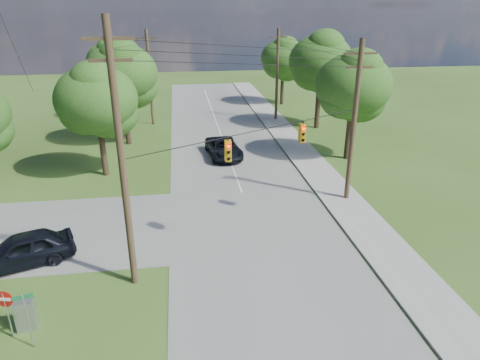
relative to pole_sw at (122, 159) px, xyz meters
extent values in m
plane|color=#35501A|center=(4.60, -0.40, -6.23)|extent=(140.00, 140.00, 0.00)
cube|color=gray|center=(6.60, 4.60, -6.21)|extent=(10.00, 100.00, 0.03)
cube|color=#A8A49D|center=(13.30, 4.60, -6.17)|extent=(2.60, 100.00, 0.12)
cylinder|color=#4F3C28|center=(0.00, 0.00, -0.23)|extent=(0.32, 0.32, 12.00)
cube|color=#4F3C28|center=(0.00, 0.00, 4.87)|extent=(2.00, 0.12, 0.14)
cube|color=#4F3C28|center=(0.00, 0.00, 4.07)|extent=(1.70, 0.12, 0.14)
cylinder|color=#4F3C28|center=(13.50, 7.60, -0.98)|extent=(0.32, 0.32, 10.50)
cube|color=#4F3C28|center=(13.50, 7.60, 3.37)|extent=(2.00, 0.12, 0.14)
cube|color=#4F3C28|center=(13.50, 7.60, 2.57)|extent=(1.70, 0.12, 0.14)
cylinder|color=#4F3C28|center=(13.50, 29.60, -1.23)|extent=(0.32, 0.32, 10.00)
cube|color=#4F3C28|center=(13.50, 29.60, 2.87)|extent=(2.00, 0.12, 0.14)
cylinder|color=#4F3C28|center=(-0.40, 29.60, -1.23)|extent=(0.32, 0.32, 10.00)
cube|color=#4F3C28|center=(-0.40, 29.60, 2.87)|extent=(2.00, 0.12, 0.14)
cylinder|color=black|center=(6.75, 3.80, 4.12)|extent=(13.52, 7.63, 1.53)
cylinder|color=black|center=(6.75, 3.80, 3.72)|extent=(13.52, 7.63, 1.53)
cylinder|color=black|center=(6.75, 3.80, 3.32)|extent=(13.52, 7.63, 1.53)
cylinder|color=black|center=(13.50, 18.60, 3.12)|extent=(0.03, 22.00, 0.53)
cylinder|color=black|center=(-0.20, 14.80, 3.87)|extent=(0.43, 29.60, 2.03)
cylinder|color=black|center=(13.50, 18.60, 2.72)|extent=(0.03, 22.00, 0.53)
cylinder|color=black|center=(-0.20, 14.80, 3.47)|extent=(0.43, 29.60, 2.03)
cylinder|color=black|center=(6.75, 3.80, -0.03)|extent=(13.52, 7.63, 0.04)
cube|color=#D99B0C|center=(4.86, 2.62, -0.75)|extent=(0.32, 0.22, 1.05)
sphere|color=#FF0C05|center=(4.86, 2.48, -0.40)|extent=(0.17, 0.17, 0.17)
cube|color=#D99B0C|center=(4.86, 2.86, -0.75)|extent=(0.32, 0.22, 1.05)
sphere|color=#FF0C05|center=(4.86, 3.00, -0.40)|extent=(0.17, 0.17, 0.17)
cube|color=#D99B0C|center=(9.45, 5.20, -0.75)|extent=(0.32, 0.22, 1.05)
sphere|color=#FF0C05|center=(9.45, 5.06, -0.40)|extent=(0.17, 0.17, 0.17)
cube|color=#D99B0C|center=(9.45, 5.44, -0.75)|extent=(0.32, 0.22, 1.05)
sphere|color=#FF0C05|center=(9.45, 5.58, -0.40)|extent=(0.17, 0.17, 0.17)
cylinder|color=#3F2B1F|center=(-3.40, 14.60, -4.65)|extent=(0.45, 0.45, 3.15)
ellipsoid|color=#254F17|center=(-3.40, 14.60, -0.29)|extent=(6.00, 6.00, 4.92)
cylinder|color=#3F2B1F|center=(-2.40, 22.60, -4.48)|extent=(0.50, 0.50, 3.50)
ellipsoid|color=#254F17|center=(-2.40, 22.60, 0.37)|extent=(6.40, 6.40, 5.25)
cylinder|color=#3F2B1F|center=(-4.40, 32.60, -4.57)|extent=(0.48, 0.47, 3.32)
ellipsoid|color=#254F17|center=(-4.40, 32.60, 0.04)|extent=(6.00, 6.00, 4.92)
cylinder|color=#3F2B1F|center=(16.60, 15.60, -4.57)|extent=(0.48, 0.48, 3.32)
ellipsoid|color=#254F17|center=(16.60, 15.60, 0.04)|extent=(6.20, 6.20, 5.08)
cylinder|color=#3F2B1F|center=(17.10, 25.60, -4.39)|extent=(0.52, 0.52, 3.67)
ellipsoid|color=#254F17|center=(17.10, 25.60, 0.70)|extent=(6.60, 6.60, 5.41)
cylinder|color=#3F2B1F|center=(16.10, 37.60, -4.65)|extent=(0.45, 0.45, 3.15)
ellipsoid|color=#254F17|center=(16.10, 37.60, -0.29)|extent=(5.80, 5.80, 4.76)
imported|color=black|center=(-5.68, 2.30, -5.35)|extent=(5.36, 3.64, 1.70)
imported|color=black|center=(6.18, 17.49, -5.42)|extent=(3.11, 5.80, 1.55)
cube|color=#939699|center=(-4.08, -2.60, -5.55)|extent=(0.81, 0.63, 1.36)
cylinder|color=#939699|center=(-4.54, -3.01, -5.18)|extent=(0.06, 0.06, 2.10)
cylinder|color=#B4110C|center=(-4.54, -3.01, -4.42)|extent=(0.72, 0.16, 0.72)
cube|color=white|center=(-4.54, -3.04, -4.42)|extent=(0.52, 0.12, 0.12)
cylinder|color=#939699|center=(-3.53, -3.75, -5.00)|extent=(0.06, 0.06, 2.45)
cube|color=#166232|center=(-3.53, -3.75, -3.87)|extent=(0.73, 0.19, 0.18)
camera|label=1|loc=(2.54, -17.62, 6.06)|focal=32.00mm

